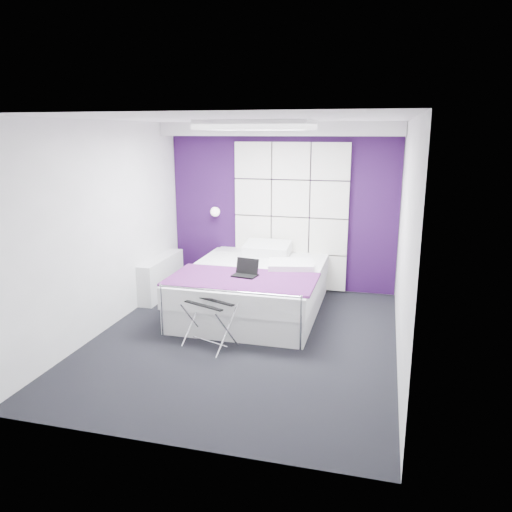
{
  "coord_description": "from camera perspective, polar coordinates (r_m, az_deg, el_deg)",
  "views": [
    {
      "loc": [
        1.56,
        -5.45,
        2.47
      ],
      "look_at": [
        0.06,
        0.35,
        0.97
      ],
      "focal_mm": 35.0,
      "sensor_mm": 36.0,
      "label": 1
    }
  ],
  "objects": [
    {
      "name": "floor",
      "position": [
        6.18,
        -1.35,
        -9.46
      ],
      "size": [
        4.4,
        4.4,
        0.0
      ],
      "primitive_type": "plane",
      "color": "black",
      "rests_on": "ground"
    },
    {
      "name": "ceiling",
      "position": [
        5.67,
        -1.5,
        15.41
      ],
      "size": [
        4.4,
        4.4,
        0.0
      ],
      "primitive_type": "plane",
      "rotation": [
        3.14,
        0.0,
        0.0
      ],
      "color": "white",
      "rests_on": "wall_back"
    },
    {
      "name": "wall_back",
      "position": [
        7.89,
        2.99,
        5.55
      ],
      "size": [
        3.6,
        0.0,
        3.6
      ],
      "primitive_type": "plane",
      "rotation": [
        1.57,
        0.0,
        0.0
      ],
      "color": "silver",
      "rests_on": "floor"
    },
    {
      "name": "wall_left",
      "position": [
        6.51,
        -16.87,
        3.13
      ],
      "size": [
        0.0,
        4.4,
        4.4
      ],
      "primitive_type": "plane",
      "rotation": [
        1.57,
        0.0,
        1.57
      ],
      "color": "silver",
      "rests_on": "floor"
    },
    {
      "name": "wall_right",
      "position": [
        5.58,
        16.67,
        1.39
      ],
      "size": [
        0.0,
        4.4,
        4.4
      ],
      "primitive_type": "plane",
      "rotation": [
        1.57,
        0.0,
        -1.57
      ],
      "color": "silver",
      "rests_on": "floor"
    },
    {
      "name": "accent_wall",
      "position": [
        7.88,
        2.97,
        5.54
      ],
      "size": [
        3.58,
        0.02,
        2.58
      ],
      "primitive_type": "cube",
      "color": "#2D0E3F",
      "rests_on": "wall_back"
    },
    {
      "name": "soffit",
      "position": [
        7.56,
        2.71,
        14.31
      ],
      "size": [
        3.58,
        0.5,
        0.2
      ],
      "primitive_type": "cube",
      "color": "silver",
      "rests_on": "wall_back"
    },
    {
      "name": "headboard",
      "position": [
        7.83,
        3.97,
        4.5
      ],
      "size": [
        1.8,
        0.08,
        2.3
      ],
      "primitive_type": null,
      "color": "white",
      "rests_on": "wall_back"
    },
    {
      "name": "skylight",
      "position": [
        6.25,
        0.07,
        14.83
      ],
      "size": [
        1.36,
        0.86,
        0.12
      ],
      "primitive_type": null,
      "color": "white",
      "rests_on": "ceiling"
    },
    {
      "name": "wall_lamp",
      "position": [
        8.05,
        -4.59,
        5.11
      ],
      "size": [
        0.15,
        0.15,
        0.15
      ],
      "primitive_type": "sphere",
      "color": "white",
      "rests_on": "wall_back"
    },
    {
      "name": "radiator",
      "position": [
        7.8,
        -10.74,
        -2.32
      ],
      "size": [
        0.22,
        1.2,
        0.6
      ],
      "primitive_type": "cube",
      "color": "silver",
      "rests_on": "floor"
    },
    {
      "name": "bed",
      "position": [
        7.01,
        -0.25,
        -3.62
      ],
      "size": [
        1.89,
        2.29,
        0.79
      ],
      "color": "silver",
      "rests_on": "floor"
    },
    {
      "name": "nightstand",
      "position": [
        8.04,
        -2.69,
        0.58
      ],
      "size": [
        0.48,
        0.38,
        0.05
      ],
      "primitive_type": "cube",
      "color": "silver",
      "rests_on": "wall_back"
    },
    {
      "name": "luggage_rack",
      "position": [
        5.91,
        -5.32,
        -7.81
      ],
      "size": [
        0.55,
        0.41,
        0.54
      ],
      "rotation": [
        0.0,
        0.0,
        -0.38
      ],
      "color": "silver",
      "rests_on": "floor"
    },
    {
      "name": "laptop",
      "position": [
        6.48,
        -1.18,
        -1.77
      ],
      "size": [
        0.31,
        0.22,
        0.22
      ],
      "rotation": [
        0.0,
        0.0,
        -0.16
      ],
      "color": "black",
      "rests_on": "bed"
    }
  ]
}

